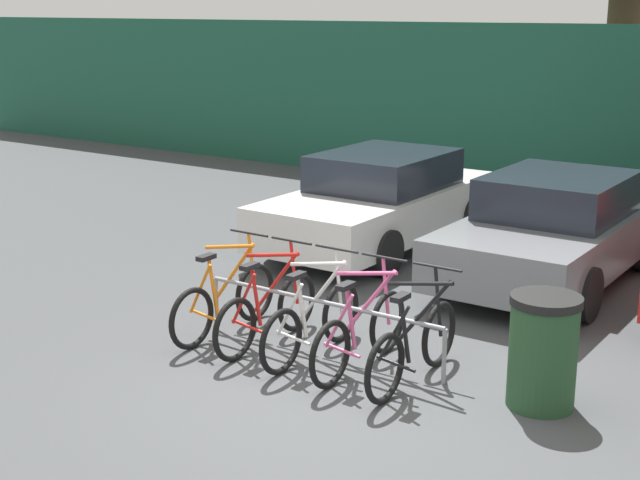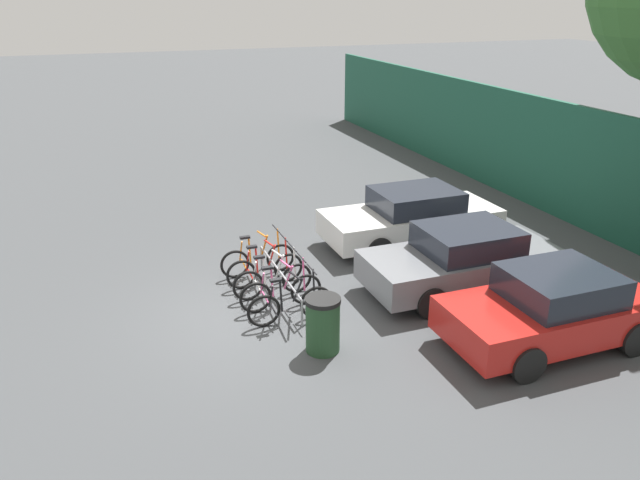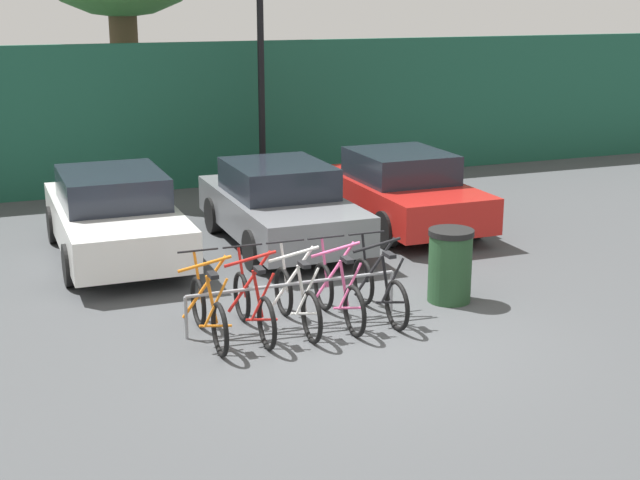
{
  "view_description": "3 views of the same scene",
  "coord_description": "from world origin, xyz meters",
  "px_view_note": "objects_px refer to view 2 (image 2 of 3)",
  "views": [
    {
      "loc": [
        4.23,
        -6.42,
        3.47
      ],
      "look_at": [
        -1.57,
        2.02,
        0.77
      ],
      "focal_mm": 50.0,
      "sensor_mm": 36.0,
      "label": 1
    },
    {
      "loc": [
        10.62,
        -2.68,
        5.92
      ],
      "look_at": [
        -0.6,
        1.55,
        1.14
      ],
      "focal_mm": 35.0,
      "sensor_mm": 36.0,
      "label": 2
    },
    {
      "loc": [
        -4.28,
        -9.58,
        4.15
      ],
      "look_at": [
        0.35,
        2.26,
        0.63
      ],
      "focal_mm": 50.0,
      "sensor_mm": 36.0,
      "label": 3
    }
  ],
  "objects_px": {
    "bicycle_black": "(290,304)",
    "bike_rack": "(280,275)",
    "bicycle_red": "(265,269)",
    "bicycle_pink": "(281,291)",
    "bicycle_white": "(273,280)",
    "trash_bin": "(323,324)",
    "bicycle_orange": "(258,259)",
    "car_red": "(553,308)",
    "car_white": "(412,217)",
    "car_grey": "(463,259)"
  },
  "relations": [
    {
      "from": "bike_rack",
      "to": "bicycle_black",
      "type": "relative_size",
      "value": 1.67
    },
    {
      "from": "car_white",
      "to": "car_grey",
      "type": "distance_m",
      "value": 2.75
    },
    {
      "from": "car_grey",
      "to": "bicycle_red",
      "type": "bearing_deg",
      "value": -113.39
    },
    {
      "from": "bicycle_black",
      "to": "bike_rack",
      "type": "bearing_deg",
      "value": 175.59
    },
    {
      "from": "bicycle_orange",
      "to": "bicycle_pink",
      "type": "bearing_deg",
      "value": -0.31
    },
    {
      "from": "bike_rack",
      "to": "bicycle_pink",
      "type": "relative_size",
      "value": 1.67
    },
    {
      "from": "bicycle_red",
      "to": "bicycle_pink",
      "type": "bearing_deg",
      "value": -2.75
    },
    {
      "from": "car_grey",
      "to": "trash_bin",
      "type": "bearing_deg",
      "value": -70.99
    },
    {
      "from": "bicycle_white",
      "to": "car_red",
      "type": "distance_m",
      "value": 5.45
    },
    {
      "from": "trash_bin",
      "to": "bicycle_white",
      "type": "bearing_deg",
      "value": -174.75
    },
    {
      "from": "bicycle_white",
      "to": "car_red",
      "type": "bearing_deg",
      "value": 51.2
    },
    {
      "from": "bicycle_pink",
      "to": "car_red",
      "type": "bearing_deg",
      "value": 50.45
    },
    {
      "from": "bicycle_red",
      "to": "bicycle_pink",
      "type": "relative_size",
      "value": 1.0
    },
    {
      "from": "bicycle_orange",
      "to": "bicycle_black",
      "type": "relative_size",
      "value": 1.0
    },
    {
      "from": "bicycle_black",
      "to": "car_grey",
      "type": "relative_size",
      "value": 0.41
    },
    {
      "from": "trash_bin",
      "to": "bicycle_black",
      "type": "bearing_deg",
      "value": -169.65
    },
    {
      "from": "bike_rack",
      "to": "trash_bin",
      "type": "relative_size",
      "value": 2.78
    },
    {
      "from": "bicycle_orange",
      "to": "trash_bin",
      "type": "xyz_separation_m",
      "value": [
        3.49,
        0.21,
        0.14
      ]
    },
    {
      "from": "car_red",
      "to": "trash_bin",
      "type": "distance_m",
      "value": 4.1
    },
    {
      "from": "bicycle_white",
      "to": "bicycle_pink",
      "type": "distance_m",
      "value": 0.57
    },
    {
      "from": "bicycle_red",
      "to": "bicycle_white",
      "type": "xyz_separation_m",
      "value": [
        0.58,
        0.0,
        0.0
      ]
    },
    {
      "from": "bike_rack",
      "to": "bicycle_black",
      "type": "bearing_deg",
      "value": -7.31
    },
    {
      "from": "bicycle_white",
      "to": "car_white",
      "type": "relative_size",
      "value": 0.39
    },
    {
      "from": "bicycle_orange",
      "to": "bicycle_white",
      "type": "height_order",
      "value": "same"
    },
    {
      "from": "bicycle_red",
      "to": "bicycle_white",
      "type": "height_order",
      "value": "same"
    },
    {
      "from": "bicycle_pink",
      "to": "trash_bin",
      "type": "height_order",
      "value": "bicycle_pink"
    },
    {
      "from": "bike_rack",
      "to": "bicycle_red",
      "type": "xyz_separation_m",
      "value": [
        -0.58,
        -0.15,
        -0.1
      ]
    },
    {
      "from": "bike_rack",
      "to": "car_white",
      "type": "bearing_deg",
      "value": 112.56
    },
    {
      "from": "bicycle_black",
      "to": "car_grey",
      "type": "xyz_separation_m",
      "value": [
        -0.08,
        3.84,
        0.31
      ]
    },
    {
      "from": "car_red",
      "to": "bicycle_orange",
      "type": "bearing_deg",
      "value": -138.59
    },
    {
      "from": "bicycle_white",
      "to": "car_grey",
      "type": "height_order",
      "value": "car_grey"
    },
    {
      "from": "bicycle_black",
      "to": "car_white",
      "type": "distance_m",
      "value": 4.99
    },
    {
      "from": "bicycle_pink",
      "to": "car_red",
      "type": "height_order",
      "value": "car_red"
    },
    {
      "from": "bicycle_red",
      "to": "bicycle_black",
      "type": "xyz_separation_m",
      "value": [
        1.74,
        0.0,
        0.0
      ]
    },
    {
      "from": "car_grey",
      "to": "car_red",
      "type": "distance_m",
      "value": 2.46
    },
    {
      "from": "bike_rack",
      "to": "car_grey",
      "type": "xyz_separation_m",
      "value": [
        1.08,
        3.69,
        0.22
      ]
    },
    {
      "from": "bicycle_pink",
      "to": "car_grey",
      "type": "bearing_deg",
      "value": 78.44
    },
    {
      "from": "bicycle_orange",
      "to": "trash_bin",
      "type": "bearing_deg",
      "value": 3.21
    },
    {
      "from": "trash_bin",
      "to": "bicycle_red",
      "type": "bearing_deg",
      "value": -175.79
    },
    {
      "from": "bicycle_orange",
      "to": "car_white",
      "type": "bearing_deg",
      "value": 96.46
    },
    {
      "from": "bike_rack",
      "to": "car_white",
      "type": "distance_m",
      "value": 4.3
    },
    {
      "from": "bicycle_white",
      "to": "bicycle_black",
      "type": "bearing_deg",
      "value": 1.69
    },
    {
      "from": "bicycle_red",
      "to": "car_white",
      "type": "distance_m",
      "value": 4.26
    },
    {
      "from": "bike_rack",
      "to": "car_grey",
      "type": "bearing_deg",
      "value": 73.65
    },
    {
      "from": "bicycle_black",
      "to": "car_white",
      "type": "xyz_separation_m",
      "value": [
        -2.81,
        4.12,
        0.31
      ]
    },
    {
      "from": "bicycle_red",
      "to": "bicycle_white",
      "type": "relative_size",
      "value": 1.0
    },
    {
      "from": "bicycle_white",
      "to": "trash_bin",
      "type": "distance_m",
      "value": 2.35
    },
    {
      "from": "bicycle_orange",
      "to": "bicycle_black",
      "type": "height_order",
      "value": "same"
    },
    {
      "from": "bicycle_white",
      "to": "bicycle_pink",
      "type": "xyz_separation_m",
      "value": [
        0.57,
        0.0,
        0.0
      ]
    },
    {
      "from": "bicycle_red",
      "to": "bike_rack",
      "type": "bearing_deg",
      "value": 11.67
    }
  ]
}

